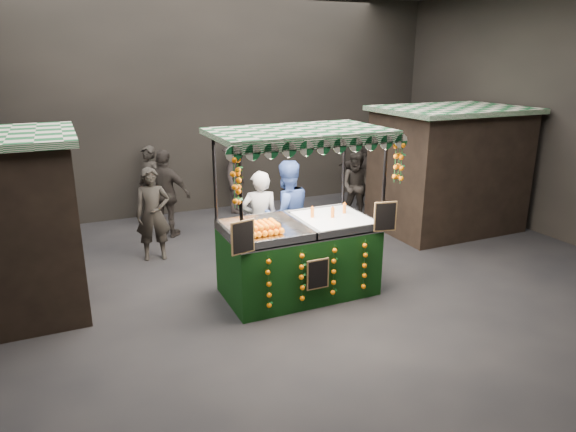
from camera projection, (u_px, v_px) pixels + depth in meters
name	position (u px, v px, depth m)	size (l,w,h in m)	color
ground	(289.00, 288.00, 8.30)	(12.00, 12.00, 0.00)	black
market_hall	(289.00, 72.00, 7.30)	(12.10, 10.10, 5.05)	black
neighbour_stall_right	(448.00, 169.00, 10.95)	(3.00, 2.20, 2.60)	black
juice_stall	(300.00, 246.00, 7.91)	(2.67, 1.57, 2.59)	black
vendor_grey	(260.00, 222.00, 8.77)	(0.73, 0.57, 1.78)	gray
vendor_blue	(286.00, 215.00, 8.90)	(0.96, 0.76, 1.92)	navy
shopper_0	(153.00, 214.00, 9.30)	(0.68, 0.51, 1.71)	black
shopper_1	(357.00, 187.00, 11.52)	(0.98, 0.97, 1.59)	#282320
shopper_2	(166.00, 194.00, 10.47)	(1.10, 1.02, 1.82)	#292421
shopper_3	(237.00, 177.00, 12.15)	(1.11, 1.30, 1.75)	black
shopper_5	(370.00, 171.00, 12.66)	(1.57, 1.55, 1.81)	#2E2925
shopper_6	(150.00, 184.00, 11.52)	(0.66, 0.75, 1.72)	black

